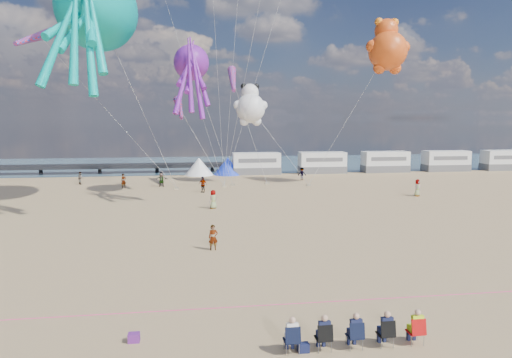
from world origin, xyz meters
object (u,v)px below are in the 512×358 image
Objects in this scene: motorhome_2 at (385,162)px; sandbag_a at (177,188)px; motorhome_4 at (504,160)px; kite_octopus_teal at (97,10)px; beachgoer_1 at (81,178)px; motorhome_3 at (446,161)px; spectator_row at (355,330)px; beachgoer_0 at (213,199)px; tent_blue at (228,166)px; windsock_right at (179,109)px; beachgoer_4 at (161,179)px; sandbag_d at (267,183)px; tent_white at (199,166)px; beachgoer_5 at (124,181)px; beachgoer_6 at (417,188)px; kite_teddy_orange at (388,51)px; kite_octopus_purple at (191,63)px; windsock_mid at (233,80)px; cooler_navy at (303,347)px; cooler_purple at (134,338)px; sandbag_b at (233,185)px; motorhome_1 at (322,163)px; motorhome_0 at (256,163)px; sandbag_c at (309,185)px; beachgoer_3 at (203,185)px; windsock_left at (40,36)px; sandbag_e at (224,186)px; standing_person at (213,237)px.

motorhome_2 is 13.20× the size of sandbag_a.
kite_octopus_teal is (-54.72, -20.77, 15.51)m from motorhome_4.
kite_octopus_teal reaches higher than beachgoer_1.
spectator_row is at bearing -123.11° from motorhome_3.
beachgoer_0 is at bearing -152.09° from motorhome_4.
windsock_right is at bearing -113.72° from tent_blue.
sandbag_d is at bearing 1.32° from beachgoer_4.
tent_white reaches higher than beachgoer_5.
kite_teddy_orange is (-0.83, 6.50, 14.30)m from beachgoer_6.
kite_octopus_purple is 6.81m from windsock_mid.
motorhome_3 is at bearing 19.24° from sandbag_d.
cooler_navy is 0.06× the size of windsock_mid.
motorhome_2 is 21.60m from sandbag_d.
beachgoer_6 reaches higher than cooler_purple.
tent_white is at bearing 109.49° from sandbag_b.
kite_teddy_orange is (-15.76, -13.82, 13.66)m from motorhome_3.
windsock_right is (-23.67, 6.43, 7.95)m from beachgoer_6.
spectator_row is at bearing -78.79° from sandbag_a.
motorhome_2 is 25.59m from sandbag_b.
cooler_purple is at bearing -113.30° from motorhome_1.
kite_teddy_orange reaches higher than cooler_navy.
motorhome_0 is 23.18m from beachgoer_1.
spectator_row is at bearing -130.25° from motorhome_4.
beachgoer_1 is 27.04m from sandbag_c.
beachgoer_5 is at bearing 146.86° from windsock_right.
beachgoer_4 is 9.11m from windsock_right.
windsock_right is at bearing 126.77° from beachgoer_6.
tent_white is at bearing 19.82° from beachgoer_5.
beachgoer_3 is (-26.82, -15.09, -0.65)m from motorhome_2.
cooler_navy is 37.26m from windsock_left.
sandbag_e is 0.07× the size of kite_teddy_orange.
motorhome_1 is 13.20× the size of sandbag_c.
sandbag_c is (-24.03, -12.06, -1.39)m from motorhome_3.
motorhome_0 is 11.50m from sandbag_b.
beachgoer_5 is 10.75m from windsock_right.
motorhome_0 is 1.00× the size of motorhome_4.
motorhome_3 is at bearing 177.97° from beachgoer_0.
beachgoer_5 is at bearing 176.49° from windsock_mid.
motorhome_4 is 31.78m from beachgoer_6.
cooler_purple is at bearing -122.24° from motorhome_2.
kite_octopus_purple is (3.65, -6.98, 12.34)m from beachgoer_4.
standing_person is 0.21× the size of kite_teddy_orange.
motorhome_0 is 13.20× the size of sandbag_b.
cooler_navy is 33.95m from beachgoer_3.
sandbag_a is at bearing 89.50° from cooler_purple.
kite_octopus_teal is at bearing 102.23° from cooler_purple.
kite_octopus_purple is (-46.77, -17.14, 11.67)m from motorhome_4.
motorhome_3 is 41.67m from windsock_right.
cooler_navy reaches higher than sandbag_e.
windsock_right reaches higher than motorhome_2.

